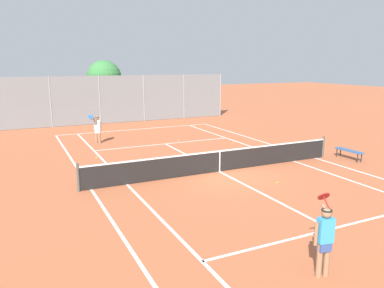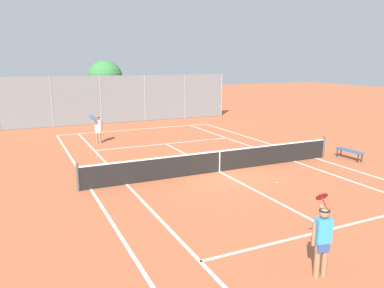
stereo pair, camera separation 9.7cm
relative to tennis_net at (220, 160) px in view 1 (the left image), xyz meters
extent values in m
plane|color=#B25B38|center=(0.00, 0.00, -0.51)|extent=(120.00, 120.00, 0.00)
cube|color=white|center=(0.00, 11.90, -0.51)|extent=(11.00, 0.10, 0.01)
cube|color=white|center=(-5.50, 0.00, -0.51)|extent=(0.10, 23.80, 0.01)
cube|color=white|center=(5.50, 0.00, -0.51)|extent=(0.10, 23.80, 0.01)
cube|color=white|center=(-4.13, 0.00, -0.51)|extent=(0.10, 23.80, 0.01)
cube|color=white|center=(4.13, 0.00, -0.51)|extent=(0.10, 23.80, 0.01)
cube|color=white|center=(0.00, -6.40, -0.51)|extent=(8.26, 0.10, 0.01)
cube|color=white|center=(0.00, 6.40, -0.51)|extent=(8.26, 0.10, 0.01)
cube|color=white|center=(0.00, 0.00, -0.51)|extent=(0.10, 12.80, 0.01)
cylinder|color=#474C47|center=(-5.95, 0.00, 0.03)|extent=(0.10, 0.10, 1.07)
cylinder|color=#474C47|center=(5.95, 0.00, 0.03)|extent=(0.10, 0.10, 1.07)
cube|color=black|center=(0.00, 0.00, -0.04)|extent=(11.90, 0.02, 0.89)
cube|color=white|center=(0.00, 0.00, 0.41)|extent=(11.90, 0.03, 0.06)
cube|color=white|center=(0.00, 0.00, -0.06)|extent=(0.05, 0.03, 0.89)
cylinder|color=#936B4C|center=(-2.12, -8.09, -0.10)|extent=(0.13, 0.13, 0.82)
cylinder|color=#936B4C|center=(-1.94, -8.12, -0.10)|extent=(0.13, 0.13, 0.82)
cube|color=#334C8C|center=(-2.03, -8.10, 0.23)|extent=(0.31, 0.23, 0.24)
cube|color=#3399D8|center=(-2.03, -8.10, 0.59)|extent=(0.37, 0.26, 0.56)
sphere|color=#936B4C|center=(-2.03, -8.10, 0.98)|extent=(0.22, 0.22, 0.22)
cylinder|color=black|center=(-2.03, -8.10, 1.05)|extent=(0.23, 0.23, 0.02)
cylinder|color=#936B4C|center=(-2.25, -8.06, 0.53)|extent=(0.08, 0.08, 0.52)
cylinder|color=#936B4C|center=(-1.88, -7.99, 0.88)|extent=(0.16, 0.46, 0.35)
cylinder|color=maroon|center=(-1.70, -7.76, 1.04)|extent=(0.08, 0.25, 0.22)
cylinder|color=maroon|center=(-1.68, -7.64, 1.15)|extent=(0.31, 0.25, 0.23)
cylinder|color=#936B4C|center=(-3.43, 8.22, -0.10)|extent=(0.13, 0.13, 0.82)
cylinder|color=#936B4C|center=(-3.60, 8.28, -0.10)|extent=(0.13, 0.13, 0.82)
cube|color=white|center=(-3.52, 8.25, 0.23)|extent=(0.32, 0.26, 0.24)
cube|color=white|center=(-3.52, 8.25, 0.59)|extent=(0.39, 0.30, 0.56)
sphere|color=#936B4C|center=(-3.52, 8.25, 0.98)|extent=(0.22, 0.22, 0.22)
cylinder|color=black|center=(-3.52, 8.25, 1.05)|extent=(0.23, 0.23, 0.02)
cylinder|color=#936B4C|center=(-3.31, 8.18, 0.53)|extent=(0.08, 0.08, 0.52)
cylinder|color=#936B4C|center=(-3.69, 8.16, 0.88)|extent=(0.23, 0.46, 0.35)
cylinder|color=#1E4C99|center=(-3.90, 7.96, 1.04)|extent=(0.11, 0.25, 0.22)
cylinder|color=#1E4C99|center=(-3.94, 7.85, 1.15)|extent=(0.33, 0.28, 0.23)
sphere|color=#D1DB33|center=(1.11, 7.03, -0.48)|extent=(0.07, 0.07, 0.07)
sphere|color=#D1DB33|center=(1.24, -2.40, -0.48)|extent=(0.07, 0.07, 0.07)
sphere|color=#D1DB33|center=(4.12, 10.67, -0.48)|extent=(0.07, 0.07, 0.07)
sphere|color=#D1DB33|center=(3.78, 4.93, -0.48)|extent=(0.07, 0.07, 0.07)
sphere|color=#D1DB33|center=(-4.34, 4.75, -0.48)|extent=(0.07, 0.07, 0.07)
cube|color=#33598C|center=(6.81, -0.86, -0.07)|extent=(0.36, 1.50, 0.05)
cylinder|color=#262626|center=(6.68, -1.50, -0.30)|extent=(0.05, 0.05, 0.41)
cylinder|color=#262626|center=(6.68, -0.22, -0.30)|extent=(0.05, 0.05, 0.41)
cylinder|color=#262626|center=(6.94, -1.50, -0.30)|extent=(0.05, 0.05, 0.41)
cylinder|color=#262626|center=(6.94, -0.22, -0.30)|extent=(0.05, 0.05, 0.41)
cylinder|color=gray|center=(-5.35, 15.49, 1.35)|extent=(0.08, 0.08, 3.72)
cylinder|color=gray|center=(-1.78, 15.49, 1.35)|extent=(0.08, 0.08, 3.72)
cylinder|color=gray|center=(1.78, 15.49, 1.35)|extent=(0.08, 0.08, 3.72)
cylinder|color=gray|center=(5.35, 15.49, 1.35)|extent=(0.08, 0.08, 3.72)
cylinder|color=gray|center=(8.92, 15.49, 1.35)|extent=(0.08, 0.08, 3.72)
cube|color=slate|center=(0.00, 15.49, 1.35)|extent=(17.84, 0.02, 3.68)
cylinder|color=brown|center=(-0.86, 17.74, 0.74)|extent=(0.31, 0.31, 2.49)
sphere|color=#387A3D|center=(-0.86, 17.74, 2.97)|extent=(2.83, 2.83, 2.83)
sphere|color=#387A3D|center=(-0.81, 17.54, 2.62)|extent=(1.80, 1.80, 1.80)
camera|label=1|loc=(-7.86, -13.60, 4.10)|focal=35.00mm
camera|label=2|loc=(-7.77, -13.65, 4.10)|focal=35.00mm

